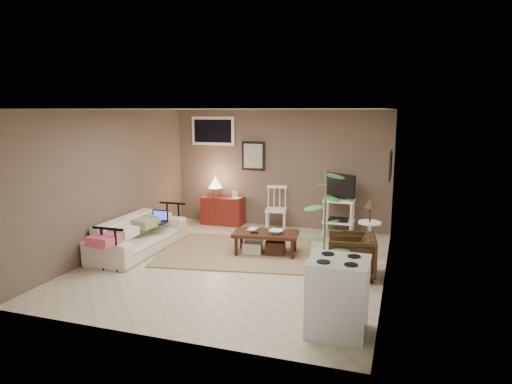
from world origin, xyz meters
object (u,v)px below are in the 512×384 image
(potted_plant, at_px, (325,228))
(armchair, at_px, (351,253))
(tv_stand, at_px, (339,203))
(red_console, at_px, (222,208))
(stove, at_px, (338,296))
(coffee_table, at_px, (265,241))
(side_table, at_px, (370,221))
(spindle_chair, at_px, (276,210))
(sofa, at_px, (139,229))

(potted_plant, bearing_deg, armchair, 70.82)
(tv_stand, xyz_separation_m, armchair, (0.48, -2.10, -0.30))
(red_console, height_order, stove, red_console)
(tv_stand, xyz_separation_m, potted_plant, (0.21, -2.87, 0.25))
(potted_plant, bearing_deg, coffee_table, 132.15)
(coffee_table, height_order, stove, stove)
(red_console, bearing_deg, side_table, -22.45)
(spindle_chair, bearing_deg, tv_stand, -1.39)
(armchair, xyz_separation_m, potted_plant, (-0.27, -0.77, 0.55))
(coffee_table, xyz_separation_m, side_table, (1.65, 0.41, 0.39))
(spindle_chair, distance_m, armchair, 2.74)
(coffee_table, relative_size, potted_plant, 0.68)
(spindle_chair, relative_size, potted_plant, 0.53)
(side_table, bearing_deg, spindle_chair, 148.84)
(red_console, bearing_deg, spindle_chair, -6.46)
(coffee_table, relative_size, red_console, 1.12)
(sofa, xyz_separation_m, tv_stand, (3.10, 2.04, 0.25))
(red_console, distance_m, side_table, 3.40)
(coffee_table, xyz_separation_m, red_console, (-1.48, 1.70, 0.12))
(sofa, relative_size, red_console, 1.99)
(coffee_table, bearing_deg, side_table, 14.01)
(spindle_chair, bearing_deg, sofa, -131.60)
(side_table, height_order, armchair, side_table)
(coffee_table, height_order, red_console, red_console)
(side_table, height_order, potted_plant, potted_plant)
(tv_stand, distance_m, potted_plant, 2.89)
(tv_stand, height_order, potted_plant, potted_plant)
(tv_stand, bearing_deg, coffee_table, -122.93)
(coffee_table, height_order, sofa, sofa)
(spindle_chair, distance_m, side_table, 2.24)
(sofa, xyz_separation_m, red_console, (0.62, 2.21, -0.04))
(armchair, bearing_deg, red_console, -135.68)
(side_table, bearing_deg, sofa, -166.24)
(coffee_table, distance_m, stove, 2.81)
(red_console, bearing_deg, stove, -53.35)
(armchair, bearing_deg, tv_stand, -175.33)
(armchair, bearing_deg, stove, -6.19)
(coffee_table, height_order, tv_stand, tv_stand)
(armchair, bearing_deg, side_table, 161.48)
(sofa, distance_m, spindle_chair, 2.77)
(tv_stand, relative_size, potted_plant, 0.72)
(coffee_table, relative_size, armchair, 1.66)
(red_console, distance_m, potted_plant, 4.09)
(spindle_chair, relative_size, armchair, 1.30)
(spindle_chair, bearing_deg, armchair, -50.86)
(red_console, height_order, spindle_chair, red_console)
(stove, bearing_deg, sofa, 153.19)
(coffee_table, distance_m, red_console, 2.26)
(sofa, height_order, tv_stand, tv_stand)
(sofa, bearing_deg, spindle_chair, -41.60)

